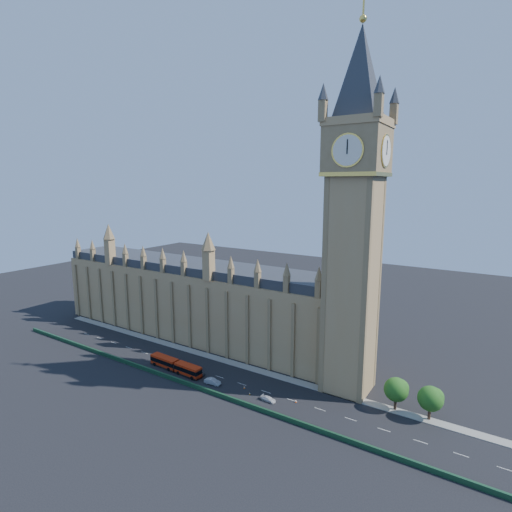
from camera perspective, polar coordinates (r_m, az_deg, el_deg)
The scene contains 15 objects.
ground at distance 125.85m, azimuth -6.71°, elevation -16.33°, with size 400.00×400.00×0.00m, color black.
palace_westminster at distance 151.66m, azimuth -8.90°, elevation -6.09°, with size 120.00×20.00×28.00m.
elizabeth_tower at distance 106.22m, azimuth 14.04°, elevation 9.09°, with size 20.59×20.59×105.00m.
bridge_parapet at distance 119.55m, azimuth -9.58°, elevation -17.59°, with size 160.00×0.60×1.20m, color #1E4C2D.
kerb_north at distance 132.53m, azimuth -4.03°, elevation -14.82°, with size 160.00×3.00×0.16m, color gray.
tree_east_near at distance 110.82m, azimuth 19.52°, elevation -17.49°, with size 6.00×6.00×8.50m.
tree_east_far at distance 109.67m, azimuth 23.80°, elevation -18.10°, with size 6.00×6.00×8.50m.
red_bus at distance 128.26m, azimuth -11.43°, elevation -15.07°, with size 19.63×3.77×3.32m.
car_grey at distance 125.15m, azimuth -8.14°, elevation -16.18°, with size 1.61×3.99×1.36m, color #404348.
car_silver at distance 119.56m, azimuth -6.23°, elevation -17.39°, with size 1.71×4.91×1.62m, color #ABADB3.
car_white at distance 111.11m, azimuth 1.77°, elevation -19.75°, with size 1.68×4.13×1.20m, color silver.
cone_a at distance 116.95m, azimuth -1.68°, elevation -18.26°, with size 0.55×0.55×0.68m.
cone_b at distance 112.39m, azimuth 1.83°, elevation -19.50°, with size 0.59×0.59×0.79m.
cone_c at distance 111.14m, azimuth 5.71°, elevation -19.95°, with size 0.53×0.53×0.68m.
cone_d at distance 114.10m, azimuth -0.91°, elevation -19.05°, with size 0.49×0.49×0.62m.
Camera 1 is at (72.10, -86.60, 56.04)m, focal length 28.00 mm.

